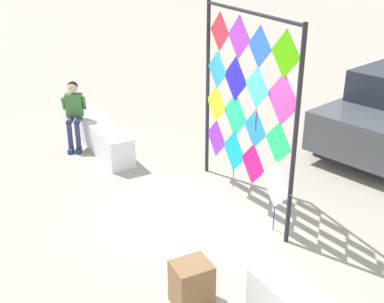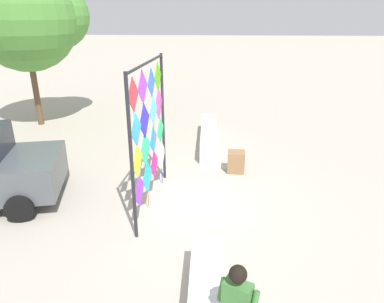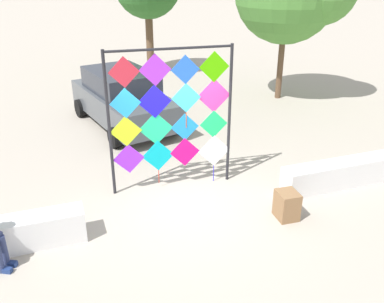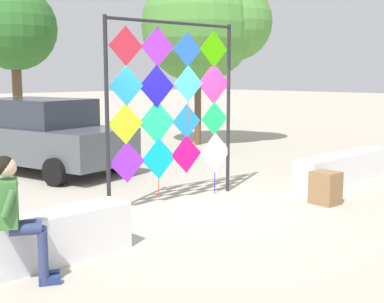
{
  "view_description": "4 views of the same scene",
  "coord_description": "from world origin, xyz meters",
  "views": [
    {
      "loc": [
        6.14,
        -3.67,
        4.32
      ],
      "look_at": [
        -0.55,
        0.21,
        0.94
      ],
      "focal_mm": 46.02,
      "sensor_mm": 36.0,
      "label": 1
    },
    {
      "loc": [
        -7.44,
        -0.37,
        4.29
      ],
      "look_at": [
        -0.16,
        -0.02,
        1.38
      ],
      "focal_mm": 33.23,
      "sensor_mm": 36.0,
      "label": 2
    },
    {
      "loc": [
        -2.53,
        -7.49,
        4.93
      ],
      "look_at": [
        0.34,
        0.65,
        0.97
      ],
      "focal_mm": 38.89,
      "sensor_mm": 36.0,
      "label": 3
    },
    {
      "loc": [
        -6.44,
        -6.17,
        2.34
      ],
      "look_at": [
        -0.15,
        0.32,
        1.02
      ],
      "focal_mm": 48.76,
      "sensor_mm": 36.0,
      "label": 4
    }
  ],
  "objects": [
    {
      "name": "ground",
      "position": [
        0.0,
        0.0,
        0.0
      ],
      "size": [
        120.0,
        120.0,
        0.0
      ],
      "primitive_type": "plane",
      "color": "#ADA393"
    },
    {
      "name": "kite_display_rack",
      "position": [
        -0.05,
        0.93,
        1.88
      ],
      "size": [
        2.82,
        0.32,
        3.34
      ],
      "color": "#232328",
      "rests_on": "ground"
    },
    {
      "name": "cardboard_box_large",
      "position": [
        1.8,
        -1.16,
        0.3
      ],
      "size": [
        0.44,
        0.5,
        0.6
      ],
      "primitive_type": "cube",
      "rotation": [
        0.0,
        0.0,
        -0.06
      ],
      "color": "olive",
      "rests_on": "ground"
    },
    {
      "name": "parked_car",
      "position": [
        -0.33,
        5.46,
        0.9
      ],
      "size": [
        2.96,
        4.9,
        1.78
      ],
      "color": "#4C5156",
      "rests_on": "ground"
    },
    {
      "name": "plaza_ledge_right",
      "position": [
        3.93,
        -0.38,
        0.31
      ],
      "size": [
        3.39,
        0.52,
        0.63
      ],
      "primitive_type": "cube",
      "color": "white",
      "rests_on": "ground"
    }
  ]
}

